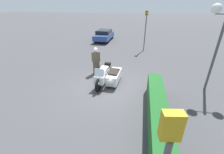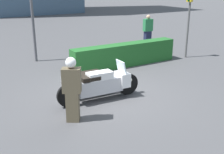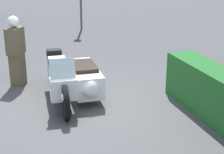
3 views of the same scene
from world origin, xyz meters
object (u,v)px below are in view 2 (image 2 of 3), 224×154
officer_rider (72,88)px  police_motorcycle (96,82)px  hedge_bush_curbside (125,55)px  pedestrian_bystander (148,30)px  traffic_light_near (189,15)px

officer_rider → police_motorcycle: bearing=163.3°
officer_rider → hedge_bush_curbside: (4.07, 3.60, -0.43)m
police_motorcycle → hedge_bush_curbside: (2.76, 2.46, 0.01)m
officer_rider → pedestrian_bystander: size_ratio=0.98×
hedge_bush_curbside → traffic_light_near: traffic_light_near is taller
traffic_light_near → pedestrian_bystander: traffic_light_near is taller
hedge_bush_curbside → pedestrian_bystander: 4.35m
hedge_bush_curbside → pedestrian_bystander: (3.37, 2.72, 0.40)m
officer_rider → traffic_light_near: bearing=146.0°
pedestrian_bystander → hedge_bush_curbside: bearing=136.6°
officer_rider → pedestrian_bystander: (7.44, 6.32, -0.03)m
police_motorcycle → hedge_bush_curbside: police_motorcycle is taller
police_motorcycle → hedge_bush_curbside: size_ratio=0.55×
traffic_light_near → pedestrian_bystander: size_ratio=1.72×
officer_rider → hedge_bush_curbside: officer_rider is taller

